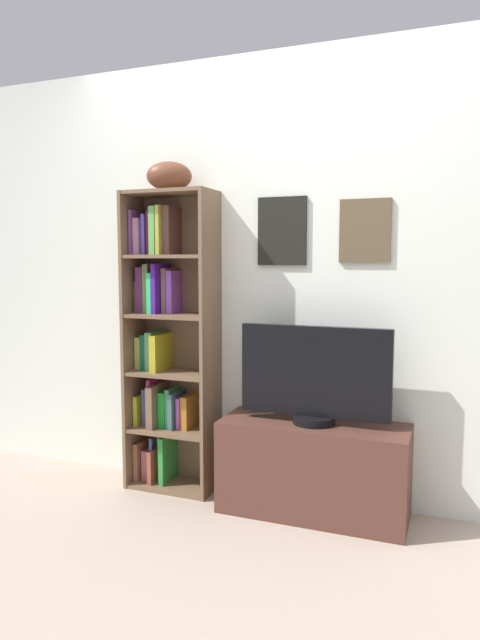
{
  "coord_description": "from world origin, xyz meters",
  "views": [
    {
      "loc": [
        0.9,
        -1.89,
        1.33
      ],
      "look_at": [
        -0.16,
        0.85,
        1.02
      ],
      "focal_mm": 31.72,
      "sensor_mm": 36.0,
      "label": 1
    }
  ],
  "objects_px": {
    "bookshelf": "(166,343)",
    "football": "(169,176)",
    "tv_stand": "(313,469)",
    "television": "(314,376)"
  },
  "relations": [
    {
      "from": "bookshelf",
      "to": "football",
      "type": "relative_size",
      "value": 6.79
    },
    {
      "from": "tv_stand",
      "to": "television",
      "type": "bearing_deg",
      "value": 90.0
    },
    {
      "from": "bookshelf",
      "to": "football",
      "type": "bearing_deg",
      "value": -31.41
    },
    {
      "from": "bookshelf",
      "to": "tv_stand",
      "type": "distance_m",
      "value": 1.09
    },
    {
      "from": "bookshelf",
      "to": "television",
      "type": "distance_m",
      "value": 0.92
    },
    {
      "from": "bookshelf",
      "to": "tv_stand",
      "type": "xyz_separation_m",
      "value": [
        0.91,
        -0.09,
        -0.6
      ]
    },
    {
      "from": "bookshelf",
      "to": "tv_stand",
      "type": "height_order",
      "value": "bookshelf"
    },
    {
      "from": "bookshelf",
      "to": "football",
      "type": "distance_m",
      "value": 0.95
    },
    {
      "from": "football",
      "to": "tv_stand",
      "type": "distance_m",
      "value": 1.77
    },
    {
      "from": "football",
      "to": "television",
      "type": "xyz_separation_m",
      "value": [
        0.85,
        -0.05,
        -1.06
      ]
    }
  ]
}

